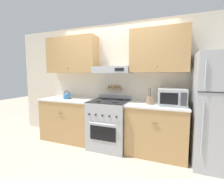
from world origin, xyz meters
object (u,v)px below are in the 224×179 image
object	(u,v)px
microwave	(172,97)
utensil_crock	(150,100)
refrigerator	(218,111)
tea_kettle	(67,96)
stove_range	(109,123)

from	to	relation	value
microwave	utensil_crock	distance (m)	0.38
microwave	utensil_crock	size ratio (longest dim) A/B	1.56
refrigerator	tea_kettle	distance (m)	2.86
refrigerator	tea_kettle	world-z (taller)	refrigerator
stove_range	microwave	world-z (taller)	microwave
utensil_crock	refrigerator	bearing A→B (deg)	-1.37
microwave	utensil_crock	world-z (taller)	same
stove_range	microwave	size ratio (longest dim) A/B	2.22
stove_range	microwave	xyz separation A→B (m)	(1.16, 0.03, 0.60)
stove_range	utensil_crock	bearing A→B (deg)	0.81
microwave	utensil_crock	bearing A→B (deg)	-177.29
tea_kettle	stove_range	bearing A→B (deg)	-0.62
refrigerator	stove_range	bearing A→B (deg)	179.56
tea_kettle	refrigerator	bearing A→B (deg)	-0.50
stove_range	tea_kettle	world-z (taller)	tea_kettle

